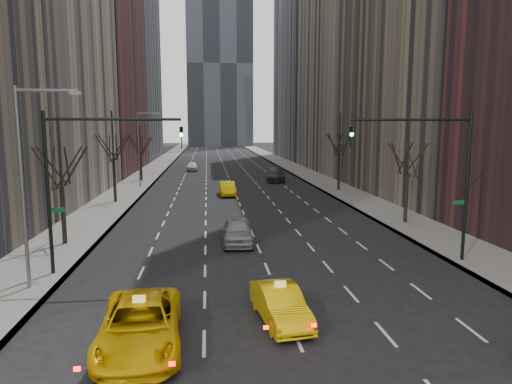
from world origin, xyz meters
name	(u,v)px	position (x,y,z in m)	size (l,w,h in m)	color
sidewalk_left	(155,169)	(-12.25, 70.00, 0.07)	(4.50, 320.00, 0.15)	slate
sidewalk_right	(293,167)	(12.25, 70.00, 0.07)	(4.50, 320.00, 0.15)	slate
bld_left_far	(88,33)	(-21.50, 66.00, 22.00)	(14.00, 28.00, 44.00)	brown
bld_left_deep	(121,23)	(-21.50, 96.00, 30.00)	(14.00, 30.00, 60.00)	slate
bld_right_far	(357,17)	(21.50, 64.00, 25.00)	(14.00, 28.00, 50.00)	tan
bld_right_deep	(314,31)	(21.50, 95.00, 29.00)	(14.00, 30.00, 58.00)	slate
tree_lw_b	(62,187)	(-12.00, 18.00, 3.72)	(3.36, 3.50, 7.82)	black
tree_lw_c	(114,162)	(-12.00, 34.00, 4.04)	(3.36, 3.50, 8.74)	black
tree_lw_d	(141,155)	(-12.00, 52.00, 3.56)	(3.36, 3.50, 7.36)	black
tree_rw_b	(407,176)	(12.00, 22.00, 3.72)	(3.36, 3.50, 7.82)	black
tree_rw_c	(339,156)	(12.00, 40.00, 4.04)	(3.36, 3.50, 8.74)	black
traffic_mast_left	(82,166)	(-9.11, 12.00, 5.49)	(6.69, 0.39, 8.00)	black
traffic_mast_right	(438,163)	(9.11, 12.00, 5.49)	(6.69, 0.39, 8.00)	black
streetlight_near	(29,167)	(-10.84, 10.00, 5.62)	(2.83, 0.22, 9.00)	slate
streetlight_far	(142,141)	(-10.84, 45.00, 5.62)	(2.83, 0.22, 9.00)	slate
taxi_suv	(140,325)	(-5.37, 3.91, 0.80)	(2.67, 5.78, 1.61)	#F2BA05
taxi_sedan	(280,304)	(-0.36, 5.47, 0.69)	(1.46, 4.18, 1.38)	#ECB604
silver_sedan_ahead	(238,231)	(-1.20, 17.39, 0.80)	(1.90, 4.72, 1.61)	gray
far_taxi	(227,189)	(-0.95, 37.90, 0.75)	(1.58, 4.54, 1.50)	yellow
far_suv_grey	(275,175)	(6.17, 50.27, 0.88)	(2.46, 6.04, 1.75)	#2D2D32
far_car_white	(192,166)	(-5.64, 66.27, 0.76)	(1.80, 4.47, 1.52)	silver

